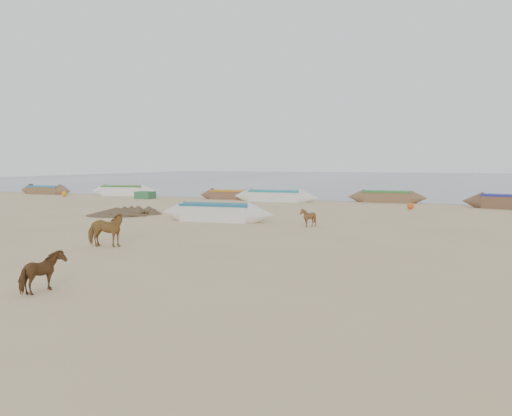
{
  "coord_description": "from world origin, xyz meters",
  "views": [
    {
      "loc": [
        7.9,
        -16.65,
        3.02
      ],
      "look_at": [
        0.0,
        4.0,
        1.0
      ],
      "focal_mm": 35.0,
      "sensor_mm": 36.0,
      "label": 1
    }
  ],
  "objects_px": {
    "calf_front": "(308,218)",
    "near_canoe": "(216,212)",
    "calf_right": "(44,272)",
    "cow_adult": "(105,230)"
  },
  "relations": [
    {
      "from": "cow_adult",
      "to": "calf_right",
      "type": "bearing_deg",
      "value": -167.52
    },
    {
      "from": "calf_front",
      "to": "near_canoe",
      "type": "bearing_deg",
      "value": -115.09
    },
    {
      "from": "cow_adult",
      "to": "calf_right",
      "type": "xyz_separation_m",
      "value": [
        2.67,
        -5.7,
        -0.15
      ]
    },
    {
      "from": "cow_adult",
      "to": "near_canoe",
      "type": "height_order",
      "value": "cow_adult"
    },
    {
      "from": "calf_front",
      "to": "calf_right",
      "type": "relative_size",
      "value": 0.95
    },
    {
      "from": "calf_front",
      "to": "near_canoe",
      "type": "relative_size",
      "value": 0.15
    },
    {
      "from": "calf_front",
      "to": "calf_right",
      "type": "height_order",
      "value": "calf_right"
    },
    {
      "from": "calf_front",
      "to": "calf_right",
      "type": "xyz_separation_m",
      "value": [
        -2.66,
        -13.68,
        0.02
      ]
    },
    {
      "from": "calf_right",
      "to": "near_canoe",
      "type": "height_order",
      "value": "calf_right"
    },
    {
      "from": "calf_right",
      "to": "near_canoe",
      "type": "relative_size",
      "value": 0.15
    }
  ]
}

